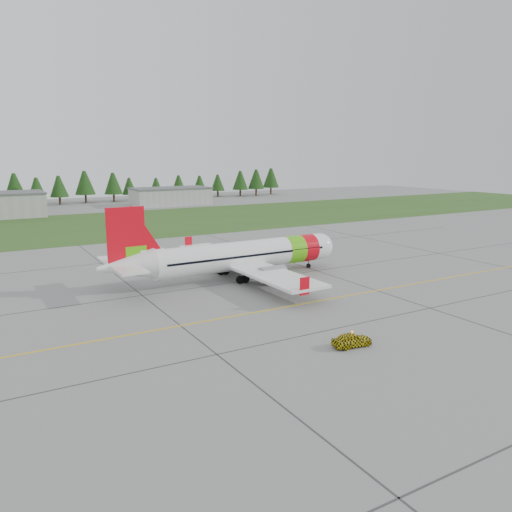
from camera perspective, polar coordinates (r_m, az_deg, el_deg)
ground at (r=49.40m, az=11.56°, el=-7.61°), size 320.00×320.00×0.00m
aircraft at (r=65.37m, az=-1.92°, el=0.00°), size 33.55×30.78×10.17m
follow_me_car at (r=43.18m, az=10.96°, el=-7.93°), size 1.34×1.54×3.54m
grass_strip at (r=121.87m, az=-14.82°, el=3.63°), size 320.00×50.00×0.03m
taxi_guideline at (r=55.30m, az=6.07°, el=-5.33°), size 120.00×0.25×0.02m
hangar_east at (r=163.29m, az=-9.73°, el=6.68°), size 24.00×12.00×5.20m
treeline at (r=175.85m, az=-19.79°, el=7.29°), size 160.00×8.00×10.00m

